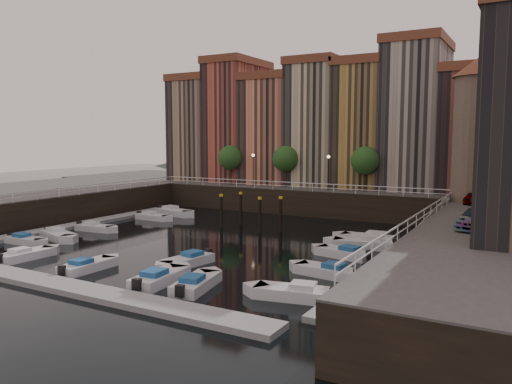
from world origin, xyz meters
The scene contains 32 objects.
ground centered at (0.00, 0.00, 0.00)m, with size 200.00×200.00×0.00m, color black.
quay_far centered at (0.00, 26.00, 1.50)m, with size 80.00×20.00×3.00m, color black.
quay_left centered at (-28.00, -2.00, 1.50)m, with size 20.00×36.00×3.00m, color black.
dock_left centered at (-16.20, -1.00, 0.17)m, with size 2.00×28.00×0.35m, color gray.
dock_right centered at (16.20, -1.00, 0.17)m, with size 2.00×28.00×0.35m, color gray.
dock_near centered at (0.00, -17.00, 0.17)m, with size 30.00×2.00×0.35m, color gray.
mountains centered at (1.72, 110.00, 7.92)m, with size 145.00×100.00×18.00m.
far_terrace centered at (3.31, 23.50, 10.95)m, with size 48.70×10.30×17.50m.
corner_tower centered at (20.00, 14.50, 10.19)m, with size 5.20×5.20×13.80m.
promenade_trees centered at (-1.33, 18.20, 6.58)m, with size 21.20×3.20×5.20m.
street_lamps centered at (-1.00, 17.20, 5.90)m, with size 10.36×0.36×4.18m.
railings centered at (0.00, 4.88, 3.79)m, with size 36.08×34.04×0.52m.
gangway centered at (17.10, 10.00, 1.92)m, with size 2.78×8.32×3.73m.
mooring_pilings centered at (0.05, 6.01, 1.65)m, with size 6.51×3.25×3.78m.
boat_left_0 centered at (-13.43, -9.72, 0.32)m, with size 4.14×1.63×0.94m.
boat_left_1 centered at (-12.55, -7.04, 0.37)m, with size 4.90×2.95×1.10m.
boat_left_2 centered at (-12.80, -2.47, 0.33)m, with size 4.31×1.92×0.97m.
boat_left_3 centered at (-12.45, 5.64, 0.33)m, with size 4.31×1.58×0.99m.
boat_left_4 centered at (-12.36, 9.25, 0.40)m, with size 5.33×2.67×1.20m.
boat_right_0 centered at (13.35, -11.84, 0.36)m, with size 4.78×2.50×1.07m.
boat_right_1 centered at (13.25, -6.48, 0.35)m, with size 4.58×2.15×1.03m.
boat_right_2 centered at (12.44, -0.94, 0.35)m, with size 4.65×2.49×1.04m.
boat_right_3 centered at (12.83, 2.95, 0.40)m, with size 5.26×2.92×1.18m.
boat_right_4 centered at (12.60, 5.13, 0.39)m, with size 5.05×1.92×1.16m.
boat_near_0 centered at (-8.39, -13.32, 0.34)m, with size 1.81×4.40×1.00m.
boat_near_1 centered at (-1.75, -13.38, 0.34)m, with size 1.65×4.36×1.00m.
boat_near_2 centered at (4.65, -13.30, 0.37)m, with size 2.11×4.84×1.09m.
boat_near_3 centered at (7.35, -13.13, 0.35)m, with size 2.51×4.70×1.05m.
car_a centered at (20.24, 12.70, 3.68)m, with size 1.60×3.97×1.35m, color gray.
car_b centered at (21.96, 2.23, 3.66)m, with size 1.39×3.99×1.32m, color gray.
car_c centered at (21.69, -1.00, 3.71)m, with size 1.99×4.91×1.42m, color gray.
boat_extra_858 centered at (3.42, -8.74, 0.35)m, with size 2.30×4.57×1.02m.
Camera 1 is at (24.97, -36.91, 9.11)m, focal length 35.00 mm.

